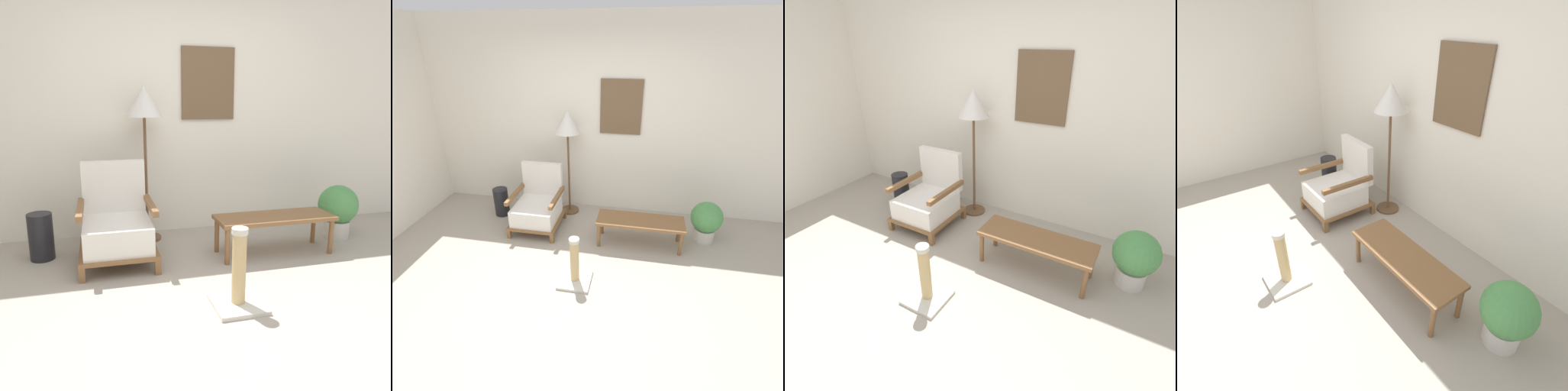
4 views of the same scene
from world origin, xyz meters
TOP-DOWN VIEW (x-y plane):
  - ground_plane at (0.00, 0.00)m, footprint 14.00×14.00m
  - wall_back at (0.00, 2.03)m, footprint 8.00×0.09m
  - wall_left at (-2.52, 0.50)m, footprint 0.06×8.00m
  - armchair at (-0.69, 1.28)m, footprint 0.64×0.69m
  - floor_lamp at (-0.37, 1.77)m, footprint 0.36×0.36m
  - coffee_table at (0.71, 1.11)m, footprint 1.08×0.38m
  - vase at (-1.34, 1.48)m, footprint 0.21×0.21m
  - potted_plant at (1.54, 1.35)m, footprint 0.40×0.40m
  - scratching_post at (0.05, 0.28)m, footprint 0.34×0.34m

SIDE VIEW (x-z plane):
  - ground_plane at x=0.00m, z-range 0.00..0.00m
  - scratching_post at x=0.05m, z-range -0.10..0.46m
  - vase at x=-1.34m, z-range 0.00..0.42m
  - potted_plant at x=1.54m, z-range 0.03..0.58m
  - coffee_table at x=0.71m, z-range 0.13..0.49m
  - armchair at x=-0.69m, z-range -0.11..0.75m
  - floor_lamp at x=-0.37m, z-range 0.53..2.05m
  - wall_left at x=-2.52m, z-range 0.00..2.70m
  - wall_back at x=0.00m, z-range 0.00..2.70m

